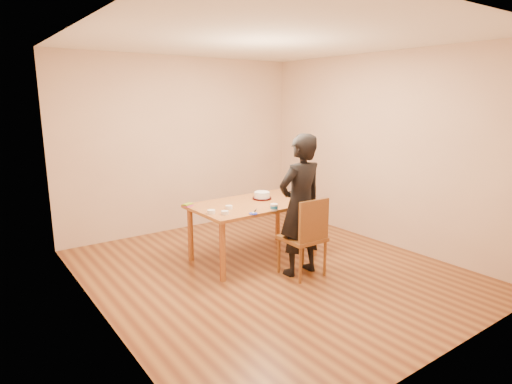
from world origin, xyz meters
TOP-DOWN VIEW (x-y plane):
  - room_shell at (0.00, 0.34)m, footprint 4.00×4.50m
  - dining_table at (0.09, 0.46)m, footprint 1.61×0.97m
  - dining_chair at (0.24, -0.31)m, footprint 0.47×0.47m
  - cake_plate at (0.30, 0.57)m, footprint 0.26×0.26m
  - cake at (0.30, 0.57)m, footprint 0.21×0.21m
  - frosting_dome at (0.30, 0.57)m, footprint 0.20×0.20m
  - frosting_tub at (0.06, 0.00)m, footprint 0.09×0.09m
  - frosting_lid at (-0.23, 0.01)m, footprint 0.10×0.10m
  - frosting_dollop at (-0.23, 0.01)m, footprint 0.04×0.04m
  - ramekin_green at (-0.51, 0.19)m, footprint 0.09×0.09m
  - ramekin_yellow at (-0.33, 0.38)m, footprint 0.08×0.08m
  - ramekin_multi at (-0.62, 0.31)m, footprint 0.09×0.09m
  - candy_box_pink at (-0.68, 0.78)m, footprint 0.13×0.10m
  - candy_box_green at (-0.69, 0.78)m, footprint 0.15×0.11m
  - spatula at (-0.17, 0.08)m, footprint 0.12×0.12m
  - person at (0.24, -0.27)m, footprint 0.62×0.41m

SIDE VIEW (x-z plane):
  - dining_chair at x=0.24m, z-range 0.43..0.47m
  - dining_table at x=0.09m, z-range 0.71..0.75m
  - spatula at x=-0.17m, z-range 0.75..0.76m
  - frosting_lid at x=-0.23m, z-range 0.75..0.76m
  - candy_box_pink at x=-0.68m, z-range 0.75..0.77m
  - cake_plate at x=0.30m, z-range 0.75..0.77m
  - frosting_dollop at x=-0.23m, z-range 0.76..0.78m
  - ramekin_yellow at x=-0.33m, z-range 0.75..0.79m
  - ramekin_green at x=-0.51m, z-range 0.75..0.79m
  - ramekin_multi at x=-0.62m, z-range 0.75..0.79m
  - candy_box_green at x=-0.69m, z-range 0.77..0.79m
  - frosting_tub at x=0.06m, z-range 0.75..0.83m
  - cake at x=0.30m, z-range 0.77..0.84m
  - person at x=0.24m, z-range 0.00..1.68m
  - frosting_dome at x=0.30m, z-range 0.84..0.86m
  - room_shell at x=0.00m, z-range 0.00..2.70m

